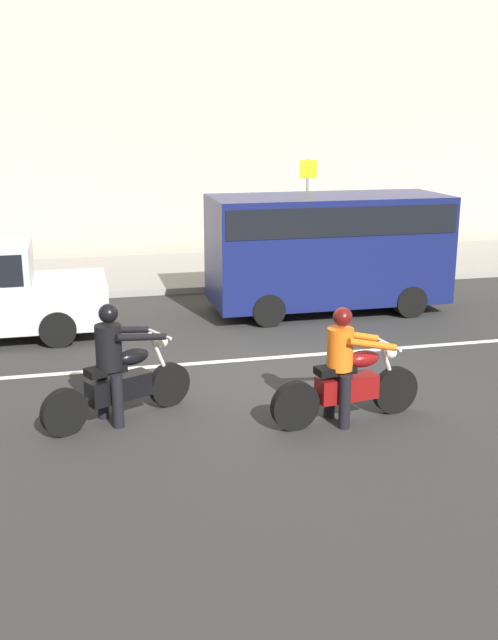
% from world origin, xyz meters
% --- Properties ---
extents(ground_plane, '(80.00, 80.00, 0.00)m').
position_xyz_m(ground_plane, '(0.00, 0.00, 0.00)').
color(ground_plane, '#2B2B2B').
extents(sidewalk_slab, '(40.00, 4.40, 0.14)m').
position_xyz_m(sidewalk_slab, '(0.00, 8.00, 0.07)').
color(sidewalk_slab, gray).
rests_on(sidewalk_slab, ground_plane).
extents(building_facade, '(40.00, 1.40, 9.77)m').
position_xyz_m(building_facade, '(0.00, 11.40, 4.88)').
color(building_facade, '#B7A893').
rests_on(building_facade, ground_plane).
extents(lane_marking_stripe, '(18.00, 0.14, 0.01)m').
position_xyz_m(lane_marking_stripe, '(0.02, 0.90, 0.00)').
color(lane_marking_stripe, silver).
rests_on(lane_marking_stripe, ground_plane).
extents(motorcycle_with_rider_orange_stripe, '(2.13, 0.74, 1.56)m').
position_xyz_m(motorcycle_with_rider_orange_stripe, '(0.26, -1.88, 0.64)').
color(motorcycle_with_rider_orange_stripe, black).
rests_on(motorcycle_with_rider_orange_stripe, ground_plane).
extents(motorcycle_with_rider_black_leather, '(2.02, 1.12, 1.60)m').
position_xyz_m(motorcycle_with_rider_black_leather, '(-2.64, -1.15, 0.65)').
color(motorcycle_with_rider_black_leather, black).
rests_on(motorcycle_with_rider_black_leather, ground_plane).
extents(parked_van_navy, '(4.75, 1.96, 2.37)m').
position_xyz_m(parked_van_navy, '(1.92, 3.66, 1.37)').
color(parked_van_navy, '#11194C').
rests_on(parked_van_navy, ground_plane).
extents(street_sign_post, '(0.44, 0.08, 2.75)m').
position_xyz_m(street_sign_post, '(2.63, 7.25, 1.79)').
color(street_sign_post, gray).
rests_on(street_sign_post, sidewalk_slab).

